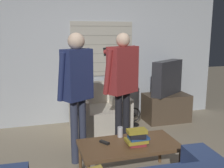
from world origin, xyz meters
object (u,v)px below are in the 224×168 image
person_right_standing (122,78)px  book_stack (137,138)px  tv (167,78)px  spare_remote (104,142)px  armchair_beige (99,112)px  person_left_standing (77,83)px  coffee_table (129,147)px  soda_can (120,132)px  floor_fan (134,118)px

person_right_standing → book_stack: (-0.09, -0.80, -0.55)m
tv → spare_remote: (-1.64, -1.63, -0.39)m
armchair_beige → person_left_standing: (-0.51, -0.99, 0.74)m
coffee_table → soda_can: soda_can is taller
person_left_standing → soda_can: size_ratio=13.30×
soda_can → tv: bearing=46.7°
soda_can → person_right_standing: bearing=69.6°
floor_fan → tv: bearing=6.8°
armchair_beige → book_stack: bearing=93.9°
book_stack → tv: bearing=53.7°
coffee_table → floor_fan: (0.68, 1.63, -0.25)m
soda_can → person_left_standing: bearing=140.6°
person_left_standing → spare_remote: (0.23, -0.51, -0.61)m
book_stack → soda_can: 0.29m
tv → spare_remote: tv is taller
book_stack → person_left_standing: bearing=131.2°
armchair_beige → person_left_standing: bearing=64.7°
person_left_standing → coffee_table: bearing=-80.8°
armchair_beige → coffee_table: (-0.02, -1.58, 0.07)m
person_left_standing → floor_fan: (1.18, 1.04, -0.91)m
person_right_standing → floor_fan: bearing=30.1°
coffee_table → book_stack: book_stack is taller
coffee_table → tv: tv is taller
person_right_standing → soda_can: size_ratio=13.26×
spare_remote → tv: bearing=12.4°
person_right_standing → floor_fan: person_right_standing is taller
person_right_standing → soda_can: person_right_standing is taller
person_left_standing → floor_fan: 1.82m
person_right_standing → coffee_table: bearing=-131.2°
person_right_standing → spare_remote: size_ratio=12.73×
spare_remote → floor_fan: (0.95, 1.55, -0.30)m
coffee_table → soda_can: size_ratio=8.96×
armchair_beige → person_left_standing: person_left_standing is taller
tv → person_right_standing: person_right_standing is taller
coffee_table → armchair_beige: bearing=89.4°
book_stack → coffee_table: bearing=141.9°
armchair_beige → person_left_standing: 1.33m
spare_remote → person_left_standing: bearing=81.6°
coffee_table → tv: 2.24m
coffee_table → person_left_standing: bearing=129.9°
coffee_table → tv: bearing=51.3°
tv → spare_remote: size_ratio=5.88×
person_left_standing → book_stack: bearing=-79.6°
person_left_standing → person_right_standing: 0.67m
coffee_table → spare_remote: bearing=162.8°
soda_can → spare_remote: 0.27m
coffee_table → spare_remote: size_ratio=8.60×
soda_can → book_stack: bearing=-68.0°
book_stack → spare_remote: bearing=157.7°
armchair_beige → floor_fan: (0.67, 0.05, -0.18)m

